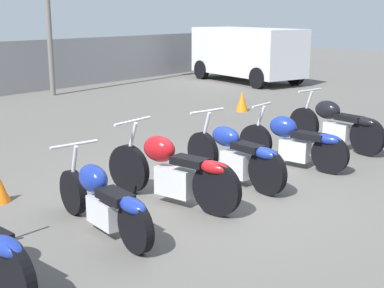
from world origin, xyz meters
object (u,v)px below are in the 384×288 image
at_px(motorcycle_slot_2, 172,170).
at_px(motorcycle_slot_4, 293,141).
at_px(motorcycle_slot_5, 336,124).
at_px(motorcycle_slot_3, 235,155).
at_px(motorcycle_slot_1, 103,200).
at_px(traffic_cone_near, 242,101).
at_px(parked_van, 247,52).

bearing_deg(motorcycle_slot_2, motorcycle_slot_4, -10.58).
xyz_separation_m(motorcycle_slot_2, motorcycle_slot_5, (4.12, -0.37, -0.00)).
bearing_deg(motorcycle_slot_4, motorcycle_slot_3, 170.02).
xyz_separation_m(motorcycle_slot_1, motorcycle_slot_5, (5.33, -0.33, 0.06)).
height_order(motorcycle_slot_4, traffic_cone_near, motorcycle_slot_4).
height_order(motorcycle_slot_5, traffic_cone_near, motorcycle_slot_5).
height_order(motorcycle_slot_1, motorcycle_slot_2, motorcycle_slot_2).
bearing_deg(traffic_cone_near, motorcycle_slot_5, -120.95).
distance_m(motorcycle_slot_4, motorcycle_slot_5, 1.56).
bearing_deg(parked_van, motorcycle_slot_3, -130.59).
bearing_deg(motorcycle_slot_3, traffic_cone_near, 44.69).
distance_m(motorcycle_slot_4, parked_van, 11.05).
distance_m(motorcycle_slot_5, traffic_cone_near, 4.06).
distance_m(motorcycle_slot_3, motorcycle_slot_4, 1.36).
bearing_deg(motorcycle_slot_1, motorcycle_slot_2, 13.69).
height_order(motorcycle_slot_3, motorcycle_slot_5, motorcycle_slot_5).
height_order(motorcycle_slot_2, motorcycle_slot_5, motorcycle_slot_2).
bearing_deg(traffic_cone_near, motorcycle_slot_3, -146.87).
bearing_deg(traffic_cone_near, motorcycle_slot_4, -136.41).
height_order(motorcycle_slot_1, traffic_cone_near, motorcycle_slot_1).
relative_size(motorcycle_slot_5, parked_van, 0.43).
distance_m(motorcycle_slot_1, motorcycle_slot_2, 1.21).
distance_m(motorcycle_slot_2, parked_van, 12.99).
relative_size(motorcycle_slot_3, traffic_cone_near, 3.83).
bearing_deg(motorcycle_slot_5, motorcycle_slot_2, -174.08).
bearing_deg(motorcycle_slot_2, motorcycle_slot_3, -9.20).
bearing_deg(traffic_cone_near, parked_van, 32.74).
bearing_deg(motorcycle_slot_1, traffic_cone_near, 35.02).
xyz_separation_m(motorcycle_slot_5, parked_van, (7.18, 6.75, 0.62)).
distance_m(motorcycle_slot_3, motorcycle_slot_5, 2.90).
bearing_deg(motorcycle_slot_4, traffic_cone_near, 42.78).
bearing_deg(parked_van, motorcycle_slot_5, -120.27).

